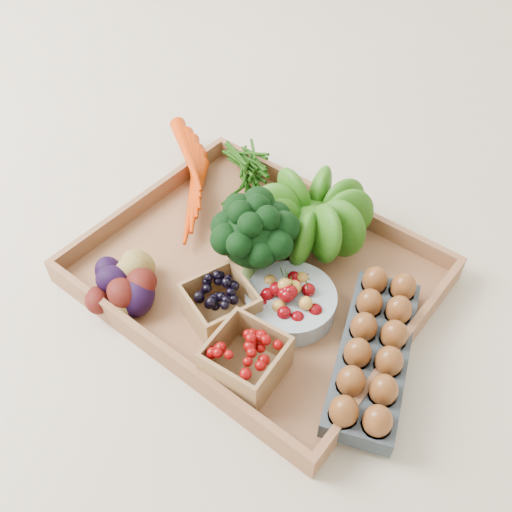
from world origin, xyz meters
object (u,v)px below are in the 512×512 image
Objects in this scene: tray at (256,277)px; egg_carton at (373,355)px; broccoli at (254,250)px; cherry_bowl at (290,303)px.

egg_carton reaches higher than tray.
tray is 3.88× the size of broccoli.
cherry_bowl is at bearing -15.88° from tray.
tray is 3.76× the size of cherry_bowl.
broccoli is at bearing 163.88° from cherry_bowl.
broccoli reaches higher than egg_carton.
broccoli is at bearing 159.85° from tray.
broccoli reaches higher than tray.
broccoli is (-0.01, 0.00, 0.06)m from tray.
cherry_bowl is (0.09, -0.03, 0.03)m from tray.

